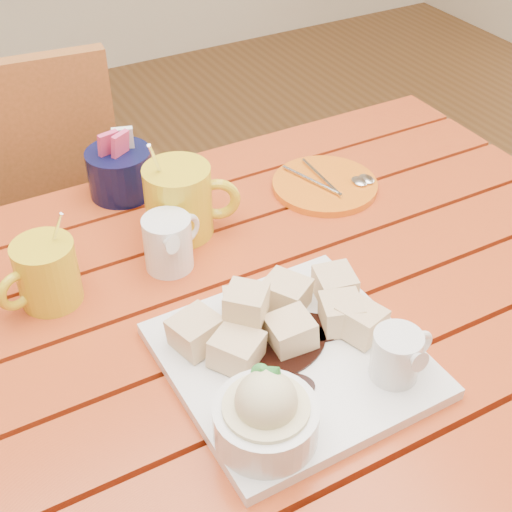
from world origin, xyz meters
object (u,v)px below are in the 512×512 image
table (244,363)px  coffee_mug_right (181,200)px  orange_saucer (326,185)px  coffee_mug_left (45,273)px  chair_far (10,238)px  dessert_plate (290,362)px

table → coffee_mug_right: (0.00, 0.19, 0.16)m
table → orange_saucer: size_ratio=6.95×
coffee_mug_left → orange_saucer: bearing=-13.9°
coffee_mug_right → orange_saucer: (0.25, -0.00, -0.05)m
coffee_mug_left → chair_far: chair_far is taller
table → dessert_plate: dessert_plate is taller
table → dessert_plate: bearing=-95.1°
coffee_mug_left → orange_saucer: 0.48m
table → dessert_plate: size_ratio=4.15×
dessert_plate → coffee_mug_right: bearing=87.7°
coffee_mug_left → coffee_mug_right: (0.22, 0.06, 0.01)m
dessert_plate → coffee_mug_left: size_ratio=2.12×
dessert_plate → orange_saucer: (0.27, 0.33, -0.03)m
orange_saucer → coffee_mug_right: bearing=179.1°
orange_saucer → chair_far: chair_far is taller
orange_saucer → table: bearing=-143.3°
coffee_mug_right → orange_saucer: bearing=23.7°
table → coffee_mug_left: (-0.22, 0.14, 0.15)m
table → coffee_mug_right: 0.26m
coffee_mug_right → chair_far: size_ratio=0.18×
chair_far → dessert_plate: bearing=110.1°
coffee_mug_left → chair_far: 0.56m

